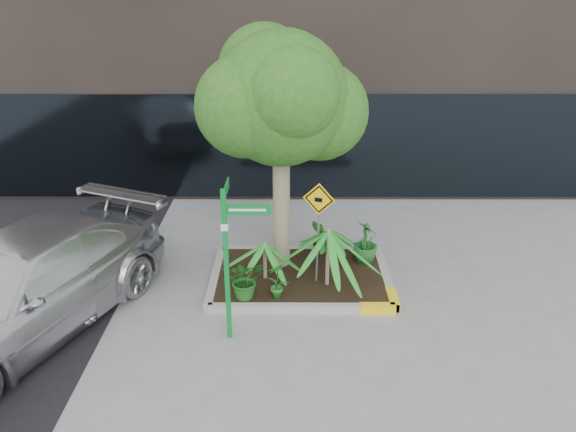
{
  "coord_description": "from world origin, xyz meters",
  "views": [
    {
      "loc": [
        -0.01,
        -8.96,
        5.29
      ],
      "look_at": [
        -0.03,
        0.2,
        1.37
      ],
      "focal_mm": 35.0,
      "sensor_mm": 36.0,
      "label": 1
    }
  ],
  "objects_px": {
    "parked_car": "(21,287)",
    "street_sign_post": "(229,248)",
    "cattle_sign": "(318,216)",
    "tree": "(281,98)"
  },
  "relations": [
    {
      "from": "parked_car",
      "to": "street_sign_post",
      "type": "bearing_deg",
      "value": 21.27
    },
    {
      "from": "tree",
      "to": "parked_car",
      "type": "relative_size",
      "value": 0.84
    },
    {
      "from": "parked_car",
      "to": "cattle_sign",
      "type": "distance_m",
      "value": 4.98
    },
    {
      "from": "tree",
      "to": "parked_car",
      "type": "xyz_separation_m",
      "value": [
        -4.07,
        -2.09,
        -2.55
      ]
    },
    {
      "from": "parked_car",
      "to": "street_sign_post",
      "type": "relative_size",
      "value": 2.18
    },
    {
      "from": "parked_car",
      "to": "street_sign_post",
      "type": "height_order",
      "value": "street_sign_post"
    },
    {
      "from": "street_sign_post",
      "to": "cattle_sign",
      "type": "height_order",
      "value": "street_sign_post"
    },
    {
      "from": "parked_car",
      "to": "street_sign_post",
      "type": "xyz_separation_m",
      "value": [
        3.33,
        -0.13,
        0.76
      ]
    },
    {
      "from": "tree",
      "to": "cattle_sign",
      "type": "bearing_deg",
      "value": -46.43
    },
    {
      "from": "tree",
      "to": "street_sign_post",
      "type": "height_order",
      "value": "tree"
    }
  ]
}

